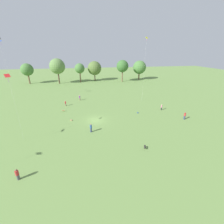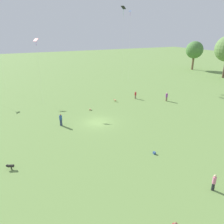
% 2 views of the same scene
% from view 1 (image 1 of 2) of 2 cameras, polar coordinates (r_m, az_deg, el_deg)
% --- Properties ---
extents(ground_plane, '(240.00, 240.00, 0.00)m').
position_cam_1_polar(ground_plane, '(36.73, -6.33, -3.13)').
color(ground_plane, '#6B8E47').
extents(tree_0, '(5.95, 5.95, 9.95)m').
position_cam_1_polar(tree_0, '(87.62, -29.63, 13.83)').
color(tree_0, brown).
rests_on(tree_0, ground_plane).
extents(tree_1, '(7.46, 7.46, 12.26)m').
position_cam_1_polar(tree_1, '(81.73, -20.13, 16.03)').
color(tree_1, brown).
rests_on(tree_1, ground_plane).
extents(tree_2, '(5.05, 5.05, 9.66)m').
position_cam_1_polar(tree_2, '(82.48, -12.23, 15.89)').
color(tree_2, brown).
rests_on(tree_2, ground_plane).
extents(tree_3, '(7.40, 7.40, 10.49)m').
position_cam_1_polar(tree_3, '(85.55, -6.68, 16.25)').
color(tree_3, brown).
rests_on(tree_3, ground_plane).
extents(tree_4, '(6.23, 6.23, 11.21)m').
position_cam_1_polar(tree_4, '(82.62, 4.01, 17.01)').
color(tree_4, brown).
rests_on(tree_4, ground_plane).
extents(tree_5, '(7.34, 7.34, 10.53)m').
position_cam_1_polar(tree_5, '(90.00, 10.42, 16.38)').
color(tree_5, brown).
rests_on(tree_5, ground_plane).
extents(person_0, '(0.34, 0.34, 1.66)m').
position_cam_1_polar(person_0, '(44.72, 18.35, 1.76)').
color(person_0, '#232328').
rests_on(person_0, ground_plane).
extents(person_1, '(0.49, 0.49, 1.61)m').
position_cam_1_polar(person_1, '(47.94, -17.29, 3.19)').
color(person_1, '#847056').
rests_on(person_1, ground_plane).
extents(person_2, '(0.57, 0.57, 1.68)m').
position_cam_1_polar(person_2, '(24.41, -32.37, -19.47)').
color(person_2, '#4C4C51').
rests_on(person_2, ground_plane).
extents(person_3, '(0.51, 0.51, 1.87)m').
position_cam_1_polar(person_3, '(31.34, -8.04, -6.07)').
color(person_3, '#333D5B').
rests_on(person_3, ground_plane).
extents(person_4, '(0.62, 0.62, 1.88)m').
position_cam_1_polar(person_4, '(40.73, 25.97, -1.32)').
color(person_4, '#333D5B').
rests_on(person_4, ground_plane).
extents(person_5, '(0.61, 0.61, 1.79)m').
position_cam_1_polar(person_5, '(52.20, -12.22, 5.35)').
color(person_5, '#847056').
rests_on(person_5, ground_plane).
extents(kite_0, '(1.00, 0.97, 12.26)m').
position_cam_1_polar(kite_0, '(29.98, -34.78, 10.09)').
color(kite_0, red).
rests_on(kite_0, ground_plane).
extents(kite_4, '(0.64, 0.77, 19.40)m').
position_cam_1_polar(kite_4, '(49.29, 12.87, 23.64)').
color(kite_4, yellow).
rests_on(kite_4, ground_plane).
extents(kite_5, '(0.70, 0.68, 18.46)m').
position_cam_1_polar(kite_5, '(58.38, -36.36, 19.16)').
color(kite_5, blue).
rests_on(kite_5, ground_plane).
extents(dog_0, '(0.53, 0.82, 0.59)m').
position_cam_1_polar(dog_0, '(26.96, 12.40, -12.88)').
color(dog_0, black).
rests_on(dog_0, ground_plane).
extents(dog_1, '(0.80, 0.37, 0.46)m').
position_cam_1_polar(dog_1, '(43.67, -18.07, 0.55)').
color(dog_1, tan).
rests_on(dog_1, ground_plane).
extents(picnic_bag_0, '(0.32, 0.26, 0.27)m').
position_cam_1_polar(picnic_bag_0, '(41.08, 9.78, -0.27)').
color(picnic_bag_0, '#33518C').
rests_on(picnic_bag_0, ground_plane).
extents(picnic_bag_1, '(0.49, 0.45, 0.23)m').
position_cam_1_polar(picnic_bag_1, '(37.61, -15.23, -3.00)').
color(picnic_bag_1, '#A58459').
rests_on(picnic_bag_1, ground_plane).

